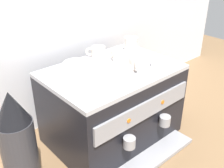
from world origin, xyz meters
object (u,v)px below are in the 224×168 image
Objects in this scene: ceramic_cup_0 at (98,52)px; ceramic_bowl_0 at (75,67)px; espresso_machine at (113,105)px; ceramic_cup_3 at (136,63)px; ceramic_bowl_3 at (118,71)px; coffee_grinder at (17,141)px; ceramic_bowl_2 at (161,63)px; ceramic_cup_2 at (131,44)px; ceramic_cup_1 at (118,56)px; ceramic_bowl_1 at (96,82)px; milk_pitcher at (168,99)px.

ceramic_bowl_0 is (-0.18, -0.05, -0.01)m from ceramic_cup_0.
ceramic_bowl_0 is at bearing 141.93° from espresso_machine.
espresso_machine is 7.26× the size of ceramic_cup_3.
ceramic_cup_3 is 0.72× the size of ceramic_bowl_3.
ceramic_bowl_3 is 0.27× the size of coffee_grinder.
ceramic_cup_2 is at bearing 80.99° from ceramic_bowl_2.
ceramic_bowl_2 is at bearing -35.16° from espresso_machine.
ceramic_bowl_3 is at bearing 161.93° from ceramic_bowl_2.
ceramic_cup_1 is 0.97× the size of ceramic_bowl_2.
espresso_machine is at bearing -103.75° from ceramic_cup_0.
ceramic_bowl_2 is at bearing -99.01° from ceramic_cup_2.
ceramic_bowl_1 is at bearing -130.18° from ceramic_cup_0.
ceramic_cup_0 reaches higher than ceramic_bowl_2.
ceramic_bowl_1 is 1.12× the size of ceramic_bowl_2.
ceramic_cup_1 is 0.63× the size of milk_pitcher.
ceramic_bowl_1 is at bearing -175.52° from milk_pitcher.
espresso_machine is 0.25m from ceramic_cup_1.
ceramic_cup_2 reaches higher than ceramic_bowl_3.
milk_pitcher is at bearing 4.17° from ceramic_bowl_3.
ceramic_cup_2 is at bearing 50.61° from ceramic_cup_3.
ceramic_bowl_1 is (-0.17, -0.08, 0.22)m from espresso_machine.
ceramic_bowl_3 is at bearing -145.55° from ceramic_cup_2.
ceramic_cup_0 is 0.79× the size of ceramic_bowl_0.
ceramic_cup_3 is 0.81× the size of ceramic_bowl_1.
coffee_grinder is (-0.71, 0.16, -0.20)m from ceramic_bowl_2.
ceramic_cup_3 is 0.64m from coffee_grinder.
ceramic_cup_0 is at bearing 14.60° from coffee_grinder.
ceramic_cup_0 is 0.95× the size of ceramic_bowl_2.
ceramic_cup_2 is at bearing -14.10° from ceramic_cup_0.
ceramic_cup_1 is 0.22m from ceramic_bowl_2.
ceramic_cup_2 is (0.24, 0.12, 0.24)m from espresso_machine.
coffee_grinder is at bearing -166.49° from ceramic_bowl_0.
ceramic_cup_3 reaches higher than ceramic_bowl_2.
ceramic_cup_0 reaches higher than ceramic_bowl_0.
ceramic_cup_1 reaches higher than coffee_grinder.
ceramic_cup_2 reaches higher than milk_pitcher.
espresso_machine is at bearing -149.57° from ceramic_cup_1.
ceramic_cup_3 is 0.29m from ceramic_bowl_0.
ceramic_bowl_3 is at bearing -112.14° from espresso_machine.
milk_pitcher is (0.44, -0.03, -0.12)m from espresso_machine.
ceramic_bowl_0 is 0.78× the size of milk_pitcher.
ceramic_bowl_0 is at bearing -163.25° from ceramic_cup_0.
ceramic_cup_3 is 0.91× the size of ceramic_bowl_2.
coffee_grinder is (-0.48, 0.09, -0.20)m from ceramic_bowl_3.
ceramic_cup_1 reaches higher than espresso_machine.
coffee_grinder is at bearing 171.18° from ceramic_cup_3.
ceramic_cup_0 reaches higher than ceramic_bowl_1.
ceramic_bowl_2 is at bearing -31.95° from ceramic_cup_3.
coffee_grinder reaches higher than ceramic_bowl_0.
ceramic_bowl_3 is (-0.23, 0.07, 0.00)m from ceramic_bowl_2.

